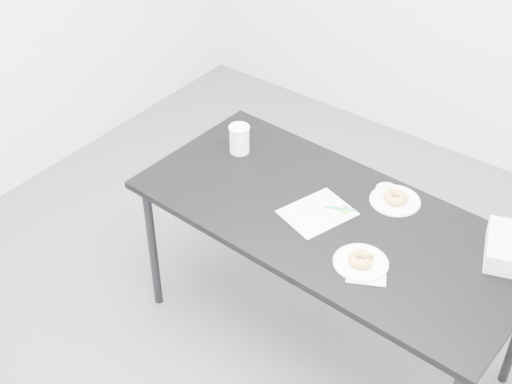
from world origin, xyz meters
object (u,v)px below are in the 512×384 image
Objects in this scene: scorecard at (317,213)px; plate_near at (361,263)px; donut_near at (361,259)px; donut_far at (396,197)px; plate_far at (395,201)px; coffee_cup at (239,139)px; pen at (340,208)px; table at (331,227)px.

plate_near reaches higher than scorecard.
donut_near is 0.44m from donut_far.
coffee_cup reaches higher than plate_far.
coffee_cup is (-0.61, 0.08, 0.06)m from pen.
plate_near is at bearing -79.34° from plate_far.
plate_near is (0.25, -0.18, 0.07)m from table.
pen is 0.25m from plate_far.
pen reaches higher than scorecard.
donut_near is (0.25, -0.18, 0.09)m from table.
donut_near is at bearing -79.34° from plate_far.
donut_far reaches higher than table.
table is 6.13× the size of scorecard.
plate_near reaches higher than plate_far.
table is 0.31m from plate_far.
table is 0.31m from donut_far.
plate_far is 0.02m from donut_far.
pen is 0.34m from plate_near.
plate_far is at bearing 8.08° from coffee_cup.
scorecard is 1.31× the size of plate_near.
coffee_cup is at bearing 147.05° from pen.
pen is 0.25m from donut_far.
plate_near is at bearing -79.34° from donut_far.
donut_near is 0.47× the size of plate_far.
donut_far is (0.00, 0.00, 0.02)m from plate_far.
pen is (0.06, 0.08, 0.01)m from scorecard.
plate_far is at bearing 68.19° from scorecard.
plate_far is at bearing 100.66° from donut_near.
coffee_cup is at bearing -171.92° from donut_far.
donut_near is at bearing -9.43° from scorecard.
scorecard is 0.35m from donut_far.
plate_far reaches higher than table.
donut_far reaches higher than scorecard.
table is at bearing 34.94° from scorecard.
scorecard is 1.30× the size of plate_far.
donut_near is (0.24, -0.24, 0.02)m from pen.
plate_near reaches higher than table.
coffee_cup reaches higher than plate_near.
table is 13.21× the size of pen.
plate_near is 2.11× the size of donut_far.
donut_near reaches higher than plate_far.
table is 7.94× the size of plate_far.
donut_near is at bearing -20.50° from coffee_cup.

